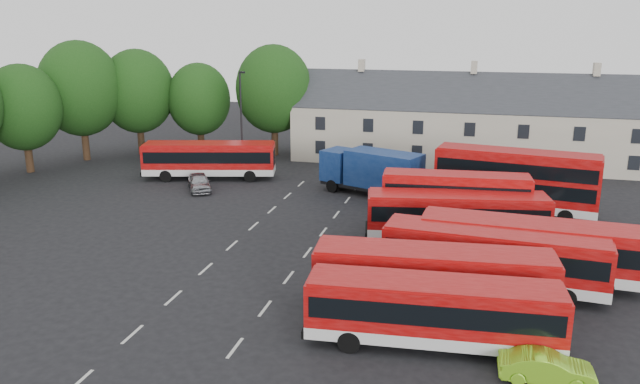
% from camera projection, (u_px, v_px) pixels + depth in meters
% --- Properties ---
extents(ground, '(140.00, 140.00, 0.00)m').
position_uv_depth(ground, '(219.00, 257.00, 37.77)').
color(ground, black).
rests_on(ground, ground).
extents(lane_markings, '(5.15, 33.80, 0.01)m').
position_uv_depth(lane_markings, '(269.00, 249.00, 39.04)').
color(lane_markings, beige).
rests_on(lane_markings, ground).
extents(treeline, '(29.92, 32.59, 12.01)m').
position_uv_depth(treeline, '(94.00, 98.00, 59.00)').
color(treeline, black).
rests_on(treeline, ground).
extents(terrace_houses, '(35.70, 7.13, 10.06)m').
position_uv_depth(terrace_houses, '(470.00, 125.00, 61.44)').
color(terrace_houses, beige).
rests_on(terrace_houses, ground).
extents(bus_row_a, '(11.06, 3.27, 3.09)m').
position_uv_depth(bus_row_a, '(433.00, 308.00, 26.87)').
color(bus_row_a, silver).
rests_on(bus_row_a, ground).
extents(bus_row_b, '(11.65, 3.55, 3.24)m').
position_uv_depth(bus_row_b, '(433.00, 275.00, 30.12)').
color(bus_row_b, silver).
rests_on(bus_row_b, ground).
extents(bus_row_c, '(11.69, 3.67, 3.25)m').
position_uv_depth(bus_row_c, '(493.00, 254.00, 32.82)').
color(bus_row_c, silver).
rests_on(bus_row_c, ground).
extents(bus_row_d, '(11.90, 3.51, 3.32)m').
position_uv_depth(bus_row_d, '(529.00, 245.00, 34.02)').
color(bus_row_d, silver).
rests_on(bus_row_d, ground).
extents(bus_row_e, '(11.66, 4.45, 3.22)m').
position_uv_depth(bus_row_e, '(457.00, 213.00, 39.82)').
color(bus_row_e, silver).
rests_on(bus_row_e, ground).
extents(bus_dd_south, '(9.85, 2.96, 3.98)m').
position_uv_depth(bus_dd_south, '(455.00, 198.00, 41.92)').
color(bus_dd_south, silver).
rests_on(bus_dd_south, ground).
extents(bus_dd_north, '(11.80, 4.50, 4.72)m').
position_uv_depth(bus_dd_north, '(516.00, 178.00, 45.62)').
color(bus_dd_north, silver).
rests_on(bus_dd_north, ground).
extents(bus_north, '(11.94, 5.40, 3.29)m').
position_uv_depth(bus_north, '(209.00, 157.00, 55.85)').
color(bus_north, silver).
rests_on(bus_north, ground).
extents(box_truck, '(8.85, 5.60, 3.71)m').
position_uv_depth(box_truck, '(372.00, 170.00, 50.57)').
color(box_truck, black).
rests_on(box_truck, ground).
extents(silver_car, '(3.58, 4.48, 1.43)m').
position_uv_depth(silver_car, '(199.00, 182.00, 52.31)').
color(silver_car, '#989B9F').
rests_on(silver_car, ground).
extents(lime_car, '(3.74, 1.43, 1.22)m').
position_uv_depth(lime_car, '(547.00, 368.00, 24.57)').
color(lime_car, '#87D520').
rests_on(lime_car, ground).
extents(lamppost, '(0.64, 0.44, 9.45)m').
position_uv_depth(lamppost, '(241.00, 120.00, 56.73)').
color(lamppost, black).
rests_on(lamppost, ground).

